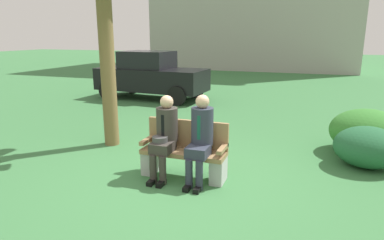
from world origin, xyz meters
TOP-DOWN VIEW (x-y plane):
  - ground_plane at (0.00, 0.00)m, footprint 80.00×80.00m
  - park_bench at (-0.01, 0.11)m, footprint 1.35×0.44m
  - seated_man_left at (-0.30, -0.02)m, footprint 0.34×0.72m
  - seated_man_right at (0.29, -0.01)m, footprint 0.34×0.72m
  - shrub_near_bench at (2.89, 2.30)m, footprint 1.37×1.26m
  - shrub_mid_lawn at (2.82, 1.54)m, footprint 1.13×1.03m
  - parked_car_near at (-3.59, 6.13)m, footprint 3.99×1.92m

SIDE VIEW (x-z plane):
  - ground_plane at x=0.00m, z-range 0.00..0.00m
  - shrub_mid_lawn at x=2.82m, z-range 0.00..0.70m
  - park_bench at x=-0.01m, z-range -0.05..0.85m
  - shrub_near_bench at x=2.89m, z-range 0.00..0.86m
  - seated_man_left at x=-0.30m, z-range 0.07..1.39m
  - seated_man_right at x=0.29m, z-range 0.08..1.43m
  - parked_car_near at x=-3.59m, z-range 0.00..1.68m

